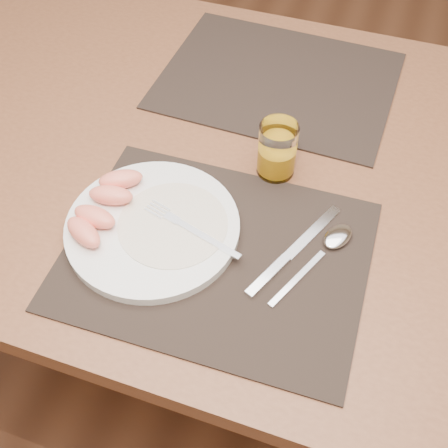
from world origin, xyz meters
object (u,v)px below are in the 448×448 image
Objects in this scene: table at (243,187)px; fork at (184,225)px; placemat_near at (216,255)px; knife at (287,257)px; plate at (153,227)px; placemat_far at (278,80)px; spoon at (332,242)px; juice_glass at (277,152)px.

fork reaches higher than table.
table is 3.11× the size of placemat_near.
fork reaches higher than knife.
plate is (-0.08, -0.21, 0.10)m from table.
table is 0.23m from fork.
placemat_far is 2.16× the size of knife.
placemat_far is 0.44m from plate.
placemat_far is 1.67× the size of plate.
placemat_near is 0.18m from spoon.
spoon is (0.06, 0.05, 0.00)m from knife.
table is 14.46× the size of juice_glass.
knife is at bearing 4.66° from plate.
placemat_far reaches higher than table.
juice_glass is (0.14, 0.19, 0.03)m from plate.
spoon is (0.19, -0.37, 0.01)m from placemat_far.
plate is at bearing -111.38° from table.
fork is (-0.03, -0.20, 0.11)m from table.
fork is at bearing -178.11° from knife.
fork is at bearing 159.54° from placemat_near.
plate reaches higher than placemat_far.
juice_glass is at bearing 61.29° from fork.
spoon reaches higher than knife.
knife is at bearing 1.89° from fork.
table is 5.19× the size of plate.
placemat_far is at bearing 79.21° from plate.
plate reaches higher than spoon.
fork is at bearing -99.58° from table.
placemat_far is at bearing 104.54° from juice_glass.
spoon reaches higher than placemat_far.
fork reaches higher than placemat_far.
placemat_far is 0.25m from juice_glass.
plate reaches higher than placemat_near.
spoon is 0.18m from juice_glass.
fork is at bearing -94.54° from placemat_far.
fork is 0.94× the size of spoon.
table is 0.24m from plate.
plate is at bearing -175.34° from knife.
fork is 0.20m from juice_glass.
placemat_near is 4.65× the size of juice_glass.
juice_glass is at bearing 52.29° from plate.
table is 0.26m from spoon.
placemat_far is at bearing 117.03° from spoon.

